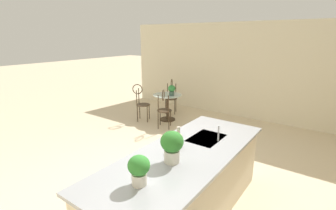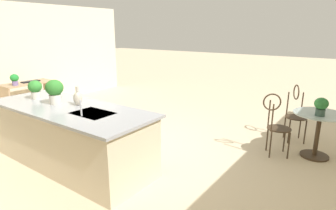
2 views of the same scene
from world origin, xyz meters
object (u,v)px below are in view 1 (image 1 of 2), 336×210
(potted_plant_on_table, at_px, (172,89))
(vase_on_counter, at_px, (178,140))
(chair_near_window, at_px, (141,101))
(chair_toward_desk, at_px, (164,107))
(potted_plant_counter_near, at_px, (172,145))
(potted_plant_counter_far, at_px, (139,168))
(bistro_table, at_px, (167,105))
(chair_by_island, at_px, (171,94))

(potted_plant_on_table, xyz_separation_m, vase_on_counter, (2.97, 2.18, 0.13))
(chair_near_window, distance_m, vase_on_counter, 3.85)
(chair_toward_desk, bearing_deg, potted_plant_counter_near, 38.30)
(chair_toward_desk, bearing_deg, vase_on_counter, 40.19)
(potted_plant_on_table, height_order, vase_on_counter, vase_on_counter)
(potted_plant_counter_far, distance_m, vase_on_counter, 0.91)
(bistro_table, distance_m, chair_toward_desk, 0.67)
(potted_plant_counter_far, bearing_deg, potted_plant_on_table, -148.94)
(chair_toward_desk, xyz_separation_m, potted_plant_counter_far, (3.28, 2.16, 0.52))
(chair_near_window, height_order, potted_plant_counter_near, potted_plant_counter_near)
(bistro_table, bearing_deg, chair_toward_desk, 28.30)
(potted_plant_on_table, height_order, potted_plant_counter_near, potted_plant_counter_near)
(bistro_table, xyz_separation_m, potted_plant_on_table, (-0.01, 0.14, 0.46))
(chair_toward_desk, height_order, vase_on_counter, vase_on_counter)
(bistro_table, distance_m, chair_by_island, 0.75)
(potted_plant_on_table, distance_m, potted_plant_counter_near, 4.06)
(potted_plant_on_table, xyz_separation_m, potted_plant_counter_near, (3.32, 2.33, 0.23))
(potted_plant_on_table, bearing_deg, potted_plant_counter_far, 31.06)
(bistro_table, relative_size, potted_plant_on_table, 2.81)
(chair_by_island, height_order, chair_toward_desk, same)
(potted_plant_counter_far, bearing_deg, vase_on_counter, -170.83)
(vase_on_counter, bearing_deg, bistro_table, -141.87)
(chair_by_island, bearing_deg, chair_near_window, -12.08)
(bistro_table, relative_size, chair_toward_desk, 0.77)
(chair_by_island, bearing_deg, potted_plant_counter_near, 35.24)
(chair_by_island, xyz_separation_m, chair_toward_desk, (1.24, 0.65, 0.00))
(potted_plant_counter_far, bearing_deg, chair_near_window, -138.16)
(potted_plant_on_table, bearing_deg, bistro_table, -87.27)
(chair_toward_desk, xyz_separation_m, potted_plant_counter_near, (2.73, 2.16, 0.56))
(bistro_table, height_order, chair_near_window, chair_near_window)
(vase_on_counter, bearing_deg, chair_toward_desk, -139.81)
(bistro_table, height_order, potted_plant_counter_near, potted_plant_counter_near)
(chair_toward_desk, bearing_deg, chair_by_island, -152.42)
(potted_plant_counter_far, bearing_deg, bistro_table, -147.40)
(chair_by_island, distance_m, potted_plant_on_table, 0.87)
(bistro_table, relative_size, potted_plant_counter_far, 2.63)
(chair_near_window, bearing_deg, vase_on_counter, 49.23)
(chair_toward_desk, height_order, potted_plant_counter_far, potted_plant_counter_far)
(chair_near_window, distance_m, potted_plant_counter_far, 4.59)
(bistro_table, xyz_separation_m, chair_by_island, (-0.66, -0.33, 0.13))
(chair_toward_desk, distance_m, vase_on_counter, 3.15)
(chair_toward_desk, bearing_deg, potted_plant_counter_far, 33.32)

